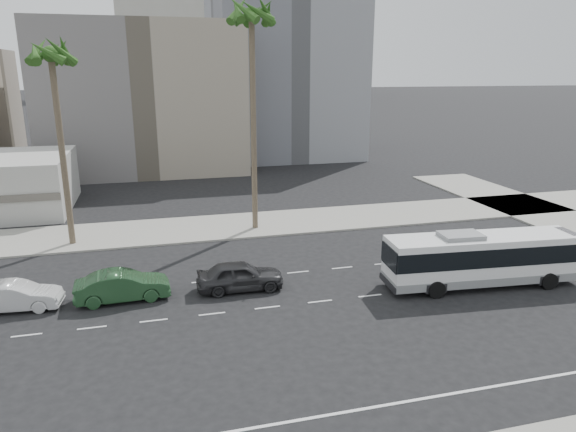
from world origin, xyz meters
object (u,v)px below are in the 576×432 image
object	(u,v)px
city_bus	(482,258)
car_c	(16,296)
car_a	(240,276)
car_b	(123,286)
palm_near	(252,20)
palm_mid	(51,59)

from	to	relation	value
city_bus	car_c	distance (m)	26.32
car_c	car_a	bearing A→B (deg)	-86.93
car_a	car_b	size ratio (longest dim) A/B	0.99
car_a	palm_near	size ratio (longest dim) A/B	0.29
car_c	palm_near	distance (m)	24.26
car_b	palm_near	size ratio (longest dim) A/B	0.29
car_c	palm_mid	distance (m)	16.45
car_c	palm_mid	xyz separation A→B (m)	(1.50, 10.69, 12.41)
car_b	palm_near	xyz separation A→B (m)	(9.79, 11.33, 15.13)
city_bus	car_a	world-z (taller)	city_bus
city_bus	palm_near	size ratio (longest dim) A/B	0.67
city_bus	palm_near	xyz separation A→B (m)	(-10.78, 14.59, 14.22)
car_b	palm_mid	bearing A→B (deg)	17.45
palm_near	palm_mid	size ratio (longest dim) A/B	1.20
palm_near	car_c	bearing A→B (deg)	-143.97
car_b	city_bus	bearing A→B (deg)	-101.71
city_bus	car_c	size ratio (longest dim) A/B	2.53
city_bus	car_b	size ratio (longest dim) A/B	2.30
car_c	palm_near	size ratio (longest dim) A/B	0.26
car_a	car_c	xyz separation A→B (m)	(-12.07, 0.45, -0.09)
car_a	car_b	world-z (taller)	car_a
city_bus	car_a	distance (m)	14.35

